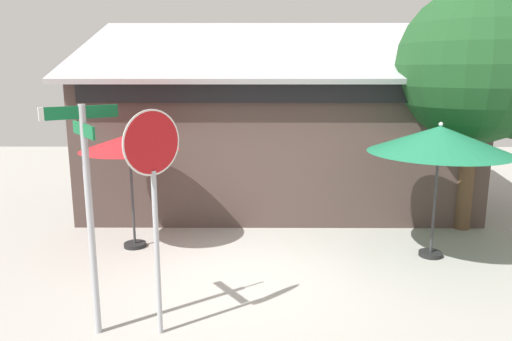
# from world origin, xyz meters

# --- Properties ---
(ground_plane) EXTENTS (28.00, 28.00, 0.10)m
(ground_plane) POSITION_xyz_m (0.00, 0.00, -0.05)
(ground_plane) COLOR #9E9B93
(cafe_building) EXTENTS (9.80, 4.75, 4.85)m
(cafe_building) POSITION_xyz_m (0.74, 4.57, 1.80)
(cafe_building) COLOR #473833
(cafe_building) RESTS_ON ground
(street_sign_post) EXTENTS (0.80, 0.75, 3.10)m
(street_sign_post) POSITION_xyz_m (-1.92, -1.93, 1.90)
(street_sign_post) COLOR #A8AAB2
(street_sign_post) RESTS_ON ground
(stop_sign) EXTENTS (0.58, 0.63, 3.04)m
(stop_sign) POSITION_xyz_m (-1.07, -1.94, 2.16)
(stop_sign) COLOR #A8AAB2
(stop_sign) RESTS_ON ground
(patio_umbrella_crimson_left) EXTENTS (1.92, 1.92, 2.37)m
(patio_umbrella_crimson_left) POSITION_xyz_m (-2.23, 1.28, 2.11)
(patio_umbrella_crimson_left) COLOR black
(patio_umbrella_crimson_left) RESTS_ON ground
(patio_umbrella_forest_green_center) EXTENTS (2.60, 2.60, 2.59)m
(patio_umbrella_forest_green_center) POSITION_xyz_m (3.59, 0.82, 2.26)
(patio_umbrella_forest_green_center) COLOR black
(patio_umbrella_forest_green_center) RESTS_ON ground
(shade_tree) EXTENTS (3.78, 3.33, 5.27)m
(shade_tree) POSITION_xyz_m (5.12, 2.36, 3.51)
(shade_tree) COLOR brown
(shade_tree) RESTS_ON ground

